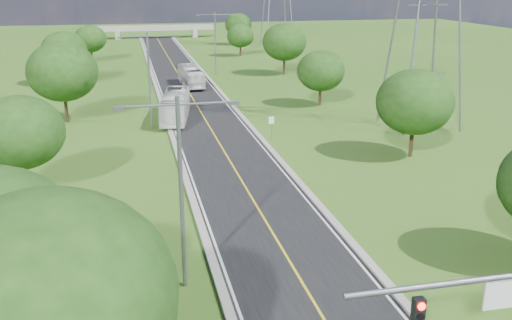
{
  "coord_description": "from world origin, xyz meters",
  "views": [
    {
      "loc": [
        -8.19,
        -14.35,
        15.29
      ],
      "look_at": [
        0.25,
        22.91,
        3.0
      ],
      "focal_mm": 40.0,
      "sensor_mm": 36.0,
      "label": 1
    }
  ],
  "objects": [
    {
      "name": "ground",
      "position": [
        0.0,
        60.0,
        0.0
      ],
      "size": [
        260.0,
        260.0,
        0.0
      ],
      "primitive_type": "plane",
      "color": "#2F5919",
      "rests_on": "ground"
    },
    {
      "name": "road",
      "position": [
        0.0,
        66.0,
        0.03
      ],
      "size": [
        8.0,
        150.0,
        0.06
      ],
      "primitive_type": "cube",
      "color": "black",
      "rests_on": "ground"
    },
    {
      "name": "curb_left",
      "position": [
        -4.25,
        66.0,
        0.11
      ],
      "size": [
        0.5,
        150.0,
        0.22
      ],
      "primitive_type": "cube",
      "color": "gray",
      "rests_on": "ground"
    },
    {
      "name": "curb_right",
      "position": [
        4.25,
        66.0,
        0.11
      ],
      "size": [
        0.5,
        150.0,
        0.22
      ],
      "primitive_type": "cube",
      "color": "gray",
      "rests_on": "ground"
    },
    {
      "name": "speed_limit_sign",
      "position": [
        5.2,
        37.98,
        1.6
      ],
      "size": [
        0.55,
        0.09,
        2.4
      ],
      "color": "slate",
      "rests_on": "ground"
    },
    {
      "name": "overpass",
      "position": [
        0.0,
        140.0,
        2.41
      ],
      "size": [
        30.0,
        3.0,
        3.2
      ],
      "color": "gray",
      "rests_on": "ground"
    },
    {
      "name": "streetlight_near_left",
      "position": [
        -6.0,
        12.0,
        5.94
      ],
      "size": [
        5.9,
        0.25,
        10.0
      ],
      "color": "slate",
      "rests_on": "ground"
    },
    {
      "name": "streetlight_mid_left",
      "position": [
        -6.0,
        45.0,
        5.94
      ],
      "size": [
        5.9,
        0.25,
        10.0
      ],
      "color": "slate",
      "rests_on": "ground"
    },
    {
      "name": "streetlight_far_right",
      "position": [
        6.0,
        78.0,
        5.94
      ],
      "size": [
        5.9,
        0.25,
        10.0
      ],
      "color": "slate",
      "rests_on": "ground"
    },
    {
      "name": "tree_lb",
      "position": [
        -16.0,
        28.0,
        4.64
      ],
      "size": [
        6.3,
        6.3,
        7.33
      ],
      "color": "black",
      "rests_on": "ground"
    },
    {
      "name": "tree_lc",
      "position": [
        -15.0,
        50.0,
        5.58
      ],
      "size": [
        7.56,
        7.56,
        8.79
      ],
      "color": "black",
      "rests_on": "ground"
    },
    {
      "name": "tree_ld",
      "position": [
        -17.0,
        74.0,
        4.95
      ],
      "size": [
        6.72,
        6.72,
        7.82
      ],
      "color": "black",
      "rests_on": "ground"
    },
    {
      "name": "tree_le",
      "position": [
        -14.5,
        98.0,
        4.33
      ],
      "size": [
        5.88,
        5.88,
        6.84
      ],
      "color": "black",
      "rests_on": "ground"
    },
    {
      "name": "tree_lf",
      "position": [
        -11.0,
        2.0,
        5.89
      ],
      "size": [
        7.98,
        7.98,
        9.28
      ],
      "color": "black",
      "rests_on": "ground"
    },
    {
      "name": "tree_rb",
      "position": [
        16.0,
        30.0,
        4.95
      ],
      "size": [
        6.72,
        6.72,
        7.82
      ],
      "color": "black",
      "rests_on": "ground"
    },
    {
      "name": "tree_rc",
      "position": [
        15.0,
        52.0,
        4.33
      ],
      "size": [
        5.88,
        5.88,
        6.84
      ],
      "color": "black",
      "rests_on": "ground"
    },
    {
      "name": "tree_rd",
      "position": [
        17.0,
        76.0,
        5.27
      ],
      "size": [
        7.14,
        7.14,
        8.3
      ],
      "color": "black",
      "rests_on": "ground"
    },
    {
      "name": "tree_re",
      "position": [
        14.5,
        100.0,
        4.02
      ],
      "size": [
        5.46,
        5.46,
        6.35
      ],
      "color": "black",
      "rests_on": "ground"
    },
    {
      "name": "tree_rf",
      "position": [
        18.0,
        120.0,
        4.64
      ],
      "size": [
        6.3,
        6.3,
        7.33
      ],
      "color": "black",
      "rests_on": "ground"
    },
    {
      "name": "bus_outbound",
      "position": [
        0.83,
        68.54,
        1.49
      ],
      "size": [
        2.94,
        10.37,
        2.86
      ],
      "primitive_type": "imported",
      "rotation": [
        0.0,
        0.0,
        3.19
      ],
      "color": "silver",
      "rests_on": "road"
    },
    {
      "name": "bus_inbound",
      "position": [
        -3.2,
        48.41,
        1.61
      ],
      "size": [
        4.38,
        11.4,
        3.1
      ],
      "primitive_type": "imported",
      "rotation": [
        0.0,
        0.0,
        -0.16
      ],
      "color": "white",
      "rests_on": "road"
    }
  ]
}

